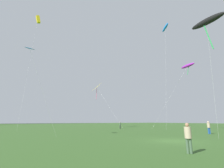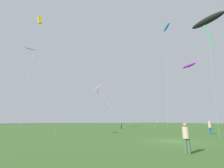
# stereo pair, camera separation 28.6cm
# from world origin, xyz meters

# --- Properties ---
(ground) EXTENTS (280.00, 280.00, 0.00)m
(ground) POSITION_xyz_m (0.00, 0.00, 0.00)
(ground) COLOR #335623
(person_standing_0) EXTENTS (0.39, 0.39, 1.77)m
(person_standing_0) POSITION_xyz_m (-4.51, -4.68, 1.02)
(person_standing_0) COLOR #3F593F
(person_standing_0) RESTS_ON ground
(person_standing_1) EXTENTS (0.42, 0.42, 1.88)m
(person_standing_1) POSITION_xyz_m (11.90, 2.69, 1.08)
(person_standing_1) COLOR #1E478C
(person_standing_1) RESTS_ON ground
(person_standing_2) EXTENTS (0.38, 0.38, 1.73)m
(person_standing_2) POSITION_xyz_m (9.99, 23.28, 1.00)
(person_standing_2) COLOR #2D2D33
(person_standing_2) RESTS_ON ground
(kite_flying_0) EXTENTS (5.53, 10.34, 14.80)m
(kite_flying_0) POSITION_xyz_m (19.55, 9.71, 14.25)
(kite_flying_0) COLOR silver
(kite_flying_0) RESTS_ON ground
(kite_flying_1) EXTENTS (4.58, 10.21, 12.86)m
(kite_flying_1) POSITION_xyz_m (7.19, 31.22, 11.60)
(kite_flying_1) COLOR silver
(kite_flying_1) RESTS_ON ground
(kite_flying_2) EXTENTS (4.71, 1.41, 10.82)m
(kite_flying_2) POSITION_xyz_m (-12.60, 9.90, 10.48)
(kite_flying_2) COLOR silver
(kite_flying_2) RESTS_ON ground
(kite_flying_3) EXTENTS (5.78, 3.54, 29.53)m
(kite_flying_3) POSITION_xyz_m (21.85, 16.68, 28.52)
(kite_flying_3) COLOR silver
(kite_flying_3) RESTS_ON ground
(kite_flying_4) EXTENTS (4.23, 4.68, 13.18)m
(kite_flying_4) POSITION_xyz_m (2.96, -3.22, 12.25)
(kite_flying_4) COLOR silver
(kite_flying_4) RESTS_ON ground
(kite_flying_5) EXTENTS (3.01, 9.22, 32.69)m
(kite_flying_5) POSITION_xyz_m (-9.85, 36.98, 31.47)
(kite_flying_5) COLOR silver
(kite_flying_5) RESTS_ON ground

